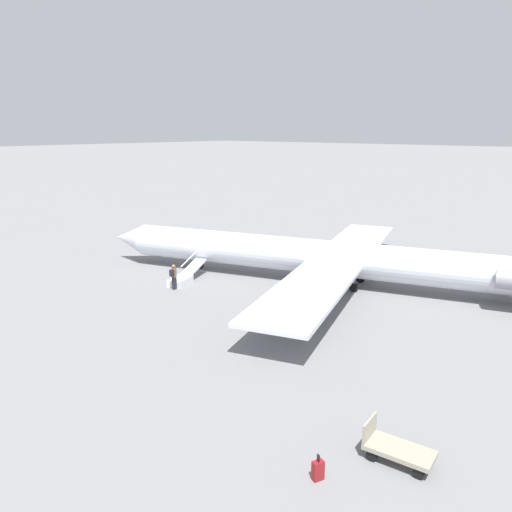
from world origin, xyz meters
TOP-DOWN VIEW (x-y plane):
  - ground_plane at (0.00, 0.00)m, footprint 600.00×600.00m
  - airplane_main at (-0.91, -0.30)m, footprint 33.63×26.50m
  - boarding_stairs at (7.05, 6.26)m, footprint 2.23×4.13m
  - passenger at (6.41, 7.62)m, footprint 0.43×0.57m
  - luggage_cart at (-12.98, 14.63)m, footprint 2.31×1.34m
  - suitcase at (-11.56, 17.04)m, footprint 0.34×0.42m

SIDE VIEW (x-z plane):
  - ground_plane at x=0.00m, z-range 0.00..0.00m
  - suitcase at x=-11.56m, z-range -0.11..0.77m
  - boarding_stairs at x=7.05m, z-range -0.44..1.17m
  - luggage_cart at x=-12.98m, z-range -0.15..1.07m
  - passenger at x=6.41m, z-range 0.13..1.87m
  - airplane_main at x=-0.91m, z-range -1.28..5.06m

